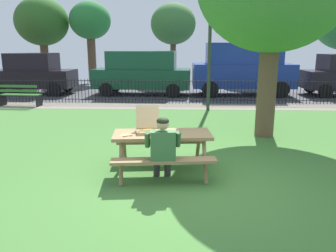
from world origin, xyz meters
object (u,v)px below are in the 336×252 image
picnic_table_foreground (162,142)px  parked_car_right (243,68)px  parked_car_left (33,73)px  park_bench_left (20,96)px  far_tree_center (173,24)px  far_tree_midright (251,27)px  lamp_post_walkway (210,31)px  far_tree_left (42,22)px  pizza_box_open (148,127)px  far_tree_midleft (90,22)px  parked_car_center (142,72)px  adult_at_table (163,147)px  pizza_slice_on_table (126,135)px

picnic_table_foreground → parked_car_right: (3.27, 10.33, 0.71)m
parked_car_left → park_bench_left: bearing=-75.5°
far_tree_center → far_tree_midright: (4.81, 0.00, -0.16)m
lamp_post_walkway → far_tree_left: size_ratio=0.90×
pizza_box_open → lamp_post_walkway: size_ratio=0.12×
parked_car_right → far_tree_left: bearing=155.2°
lamp_post_walkway → far_tree_midleft: far_tree_midleft is taller
parked_car_center → parked_car_right: 4.80m
far_tree_midright → pizza_box_open: bearing=-107.5°
parked_car_center → parked_car_right: size_ratio=0.99×
far_tree_left → far_tree_midleft: size_ratio=1.05×
pizza_box_open → far_tree_left: size_ratio=0.11×
far_tree_left → far_tree_midright: 13.05m
adult_at_table → parked_car_center: size_ratio=0.25×
parked_car_right → far_tree_midright: (1.37, 5.40, 2.13)m
park_bench_left → far_tree_midright: bearing=39.5°
pizza_box_open → far_tree_left: far_tree_left is taller
adult_at_table → far_tree_midleft: (-5.38, 16.23, 3.08)m
lamp_post_walkway → far_tree_midright: (3.30, 9.41, 0.59)m
pizza_slice_on_table → park_bench_left: bearing=126.9°
pizza_slice_on_table → far_tree_midright: 16.98m
far_tree_left → park_bench_left: bearing=-74.7°
pizza_slice_on_table → parked_car_right: 11.23m
lamp_post_walkway → far_tree_left: 13.58m
picnic_table_foreground → parked_car_right: parked_car_right is taller
pizza_slice_on_table → far_tree_center: size_ratio=0.05×
pizza_box_open → parked_car_left: (-6.59, 10.22, 0.15)m
adult_at_table → far_tree_midright: far_tree_midright is taller
picnic_table_foreground → far_tree_midleft: bearing=108.8°
parked_car_right → pizza_box_open: bearing=-109.1°
pizza_slice_on_table → far_tree_center: 16.17m
pizza_slice_on_table → parked_car_left: size_ratio=0.07×
lamp_post_walkway → parked_car_center: lamp_post_walkway is taller
parked_car_left → far_tree_midright: far_tree_midright is taller
parked_car_left → parked_car_center: bearing=-0.0°
far_tree_midleft → park_bench_left: bearing=-94.2°
parked_car_center → far_tree_midright: (6.17, 5.40, 2.34)m
parked_car_right → far_tree_midleft: 10.46m
parked_car_left → far_tree_left: bearing=105.9°
adult_at_table → parked_car_center: (-1.56, 10.83, 0.44)m
adult_at_table → far_tree_left: bearing=117.5°
lamp_post_walkway → far_tree_midleft: bearing=125.5°
lamp_post_walkway → far_tree_center: 9.56m
parked_car_left → picnic_table_foreground: bearing=-56.4°
picnic_table_foreground → far_tree_midleft: far_tree_midleft is taller
pizza_box_open → far_tree_midleft: bearing=108.0°
pizza_slice_on_table → adult_at_table: bearing=-25.4°
pizza_box_open → parked_car_center: size_ratio=0.12×
picnic_table_foreground → parked_car_center: bearing=98.4°
adult_at_table → far_tree_left: (-8.44, 16.23, 3.08)m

